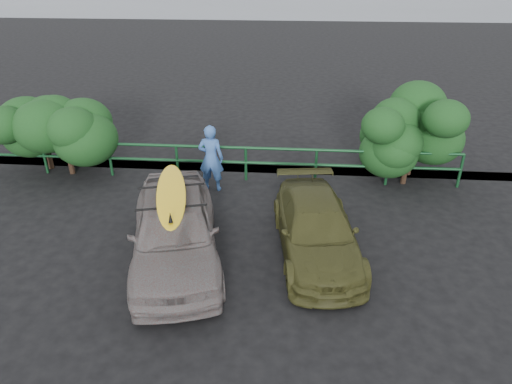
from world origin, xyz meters
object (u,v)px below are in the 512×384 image
at_px(sedan, 175,229).
at_px(man, 211,158).
at_px(olive_vehicle, 316,229).
at_px(surfboard, 171,193).
at_px(guardrail, 211,162).

xyz_separation_m(sedan, man, (0.22, 3.31, 0.18)).
xyz_separation_m(sedan, olive_vehicle, (2.98, 0.51, -0.18)).
bearing_deg(sedan, surfboard, 0.00).
xyz_separation_m(man, surfboard, (-0.22, -3.31, 0.66)).
distance_m(olive_vehicle, surfboard, 3.19).
distance_m(olive_vehicle, man, 3.94).
distance_m(sedan, man, 3.32).
height_order(guardrail, man, man).
distance_m(sedan, surfboard, 0.85).
height_order(sedan, man, man).
relative_size(guardrail, olive_vehicle, 3.50).
xyz_separation_m(guardrail, olive_vehicle, (2.88, -3.46, 0.06)).
relative_size(guardrail, surfboard, 4.94).
height_order(guardrail, surfboard, surfboard).
xyz_separation_m(guardrail, surfboard, (-0.10, -3.97, 1.08)).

